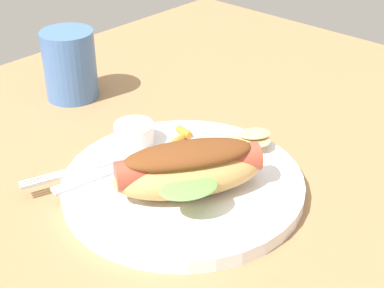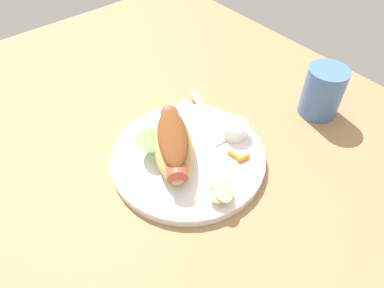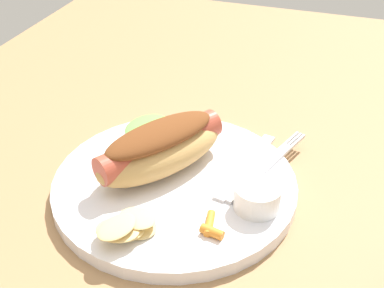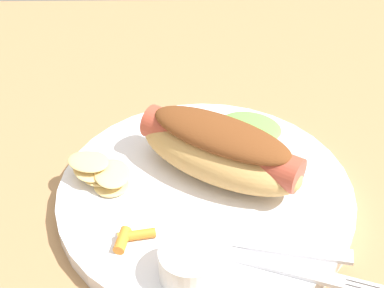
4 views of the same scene
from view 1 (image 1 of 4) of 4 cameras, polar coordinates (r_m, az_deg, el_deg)
name	(u,v)px [view 1 (image 1 of 4)]	position (r cm, az deg, el deg)	size (l,w,h in cm)	color
ground_plane	(154,202)	(64.70, -3.77, -5.77)	(120.00, 90.00, 1.80)	#9E754C
plate	(183,184)	(64.43, -0.89, -4.01)	(27.07, 27.07, 1.60)	white
hot_dog	(189,169)	(60.24, -0.32, -2.46)	(17.21, 14.23, 5.73)	tan
sauce_ramekin	(134,134)	(70.08, -5.77, 1.02)	(4.83, 4.83, 2.67)	white
fork	(93,166)	(66.62, -9.79, -2.18)	(15.70, 6.55, 0.40)	silver
knife	(109,171)	(65.50, -8.22, -2.68)	(13.81, 1.40, 0.36)	silver
chips_pile	(246,141)	(68.96, 5.38, 0.27)	(6.57, 5.65, 2.29)	#E5C57A
carrot_garnish	(183,135)	(71.29, -0.95, 0.93)	(3.45, 2.51, 0.96)	orange
drinking_cup	(70,65)	(85.25, -12.07, 7.72)	(7.61, 7.61, 10.06)	#4770B2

